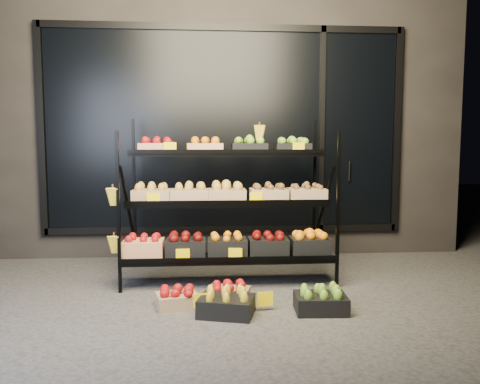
{
  "coord_description": "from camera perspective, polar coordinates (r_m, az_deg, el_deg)",
  "views": [
    {
      "loc": [
        -0.23,
        -4.13,
        1.36
      ],
      "look_at": [
        0.12,
        0.55,
        0.9
      ],
      "focal_mm": 35.0,
      "sensor_mm": 36.0,
      "label": 1
    }
  ],
  "objects": [
    {
      "name": "floor_crate_left",
      "position": [
        4.09,
        -7.68,
        -12.61
      ],
      "size": [
        0.39,
        0.33,
        0.18
      ],
      "rotation": [
        0.0,
        0.0,
        0.26
      ],
      "color": "tan",
      "rests_on": "ground"
    },
    {
      "name": "tag_floor_a",
      "position": [
        3.95,
        -4.72,
        -13.61
      ],
      "size": [
        0.13,
        0.01,
        0.12
      ],
      "primitive_type": "cube",
      "color": "#FED600",
      "rests_on": "ground"
    },
    {
      "name": "floor_crate_right",
      "position": [
        4.0,
        9.81,
        -12.87
      ],
      "size": [
        0.43,
        0.33,
        0.21
      ],
      "rotation": [
        0.0,
        0.0,
        -0.05
      ],
      "color": "black",
      "rests_on": "ground"
    },
    {
      "name": "ground",
      "position": [
        4.35,
        -1.06,
        -12.58
      ],
      "size": [
        24.0,
        24.0,
        0.0
      ],
      "primitive_type": "plane",
      "color": "#514F4C",
      "rests_on": "ground"
    },
    {
      "name": "display_rack",
      "position": [
        4.77,
        -1.64,
        -1.28
      ],
      "size": [
        2.18,
        1.02,
        1.7
      ],
      "color": "black",
      "rests_on": "ground"
    },
    {
      "name": "floor_crate_midright",
      "position": [
        4.17,
        -1.45,
        -12.15
      ],
      "size": [
        0.41,
        0.35,
        0.19
      ],
      "rotation": [
        0.0,
        0.0,
        -0.27
      ],
      "color": "tan",
      "rests_on": "ground"
    },
    {
      "name": "building",
      "position": [
        6.73,
        -2.32,
        8.91
      ],
      "size": [
        6.0,
        2.08,
        3.5
      ],
      "color": "#2D2826",
      "rests_on": "ground"
    },
    {
      "name": "tag_floor_b",
      "position": [
        3.98,
        3.08,
        -13.45
      ],
      "size": [
        0.13,
        0.01,
        0.12
      ],
      "primitive_type": "cube",
      "color": "#FED600",
      "rests_on": "ground"
    },
    {
      "name": "floor_crate_midleft",
      "position": [
        3.87,
        -1.68,
        -13.38
      ],
      "size": [
        0.5,
        0.42,
        0.21
      ],
      "rotation": [
        0.0,
        0.0,
        -0.25
      ],
      "color": "black",
      "rests_on": "ground"
    }
  ]
}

